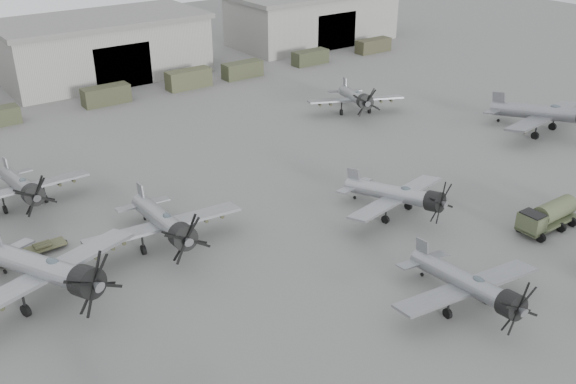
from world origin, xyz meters
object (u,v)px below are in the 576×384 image
object	(u,v)px
aircraft_near_1	(471,286)
aircraft_far_0	(22,186)
fuel_tanker	(548,215)
aircraft_mid_3	(549,114)
aircraft_mid_1	(165,223)
aircraft_mid_0	(49,270)
aircraft_far_1	(356,97)
tug_trailer	(14,256)
aircraft_mid_2	(400,195)

from	to	relation	value
aircraft_near_1	aircraft_far_0	size ratio (longest dim) A/B	0.98
aircraft_near_1	fuel_tanker	bearing A→B (deg)	21.39
aircraft_mid_3	aircraft_mid_1	bearing A→B (deg)	168.89
aircraft_mid_0	aircraft_far_1	bearing A→B (deg)	3.32
aircraft_mid_0	fuel_tanker	xyz separation A→B (m)	(36.68, -13.92, -1.17)
aircraft_mid_1	tug_trailer	size ratio (longest dim) A/B	2.06
fuel_tanker	aircraft_near_1	bearing A→B (deg)	-165.71
aircraft_mid_3	fuel_tanker	size ratio (longest dim) A/B	2.27
aircraft_far_0	aircraft_mid_2	bearing A→B (deg)	-38.98
aircraft_mid_1	fuel_tanker	distance (m)	31.38
aircraft_mid_1	aircraft_far_0	distance (m)	15.34
aircraft_mid_1	aircraft_mid_3	size ratio (longest dim) A/B	0.91
aircraft_mid_2	aircraft_mid_3	bearing A→B (deg)	-1.47
aircraft_near_1	aircraft_mid_3	distance (m)	37.26
aircraft_mid_2	aircraft_mid_3	xyz separation A→B (m)	(27.52, 4.32, 0.47)
aircraft_far_1	aircraft_mid_1	bearing A→B (deg)	-130.28
aircraft_mid_2	aircraft_far_0	bearing A→B (deg)	131.15
aircraft_mid_2	aircraft_far_0	xyz separation A→B (m)	(-25.81, 20.50, 0.07)
aircraft_mid_1	fuel_tanker	bearing A→B (deg)	-25.03
aircraft_mid_1	fuel_tanker	xyz separation A→B (m)	(27.11, -15.77, -0.94)
aircraft_mid_2	aircraft_mid_3	world-z (taller)	aircraft_mid_3
aircraft_mid_3	aircraft_far_1	bearing A→B (deg)	118.06
fuel_tanker	aircraft_far_1	bearing A→B (deg)	78.70
aircraft_mid_1	aircraft_mid_3	world-z (taller)	aircraft_mid_3
aircraft_near_1	aircraft_mid_1	world-z (taller)	aircraft_mid_1
aircraft_mid_2	tug_trailer	size ratio (longest dim) A/B	1.86
aircraft_near_1	aircraft_mid_2	distance (m)	13.75
aircraft_mid_1	aircraft_far_1	bearing A→B (deg)	29.92
aircraft_mid_1	aircraft_mid_3	bearing A→B (deg)	1.94
aircraft_mid_0	aircraft_far_1	xyz separation A→B (m)	(42.77, 17.16, -0.37)
aircraft_far_1	aircraft_mid_2	bearing A→B (deg)	-98.21
aircraft_mid_3	aircraft_far_0	size ratio (longest dim) A/B	1.20
aircraft_near_1	aircraft_far_0	distance (m)	38.64
fuel_tanker	aircraft_mid_2	bearing A→B (deg)	133.45
aircraft_mid_1	aircraft_far_1	xyz separation A→B (m)	(33.20, 15.31, -0.14)
aircraft_mid_2	aircraft_far_1	xyz separation A→B (m)	(14.53, 22.24, 0.10)
aircraft_near_1	aircraft_mid_0	distance (m)	28.58
aircraft_far_0	fuel_tanker	distance (m)	45.11
aircraft_mid_1	aircraft_mid_2	world-z (taller)	aircraft_mid_1
aircraft_near_1	tug_trailer	distance (m)	33.94
aircraft_mid_3	aircraft_far_1	size ratio (longest dim) A/B	1.21
aircraft_near_1	aircraft_mid_2	bearing A→B (deg)	72.33
aircraft_mid_2	tug_trailer	bearing A→B (deg)	147.02
aircraft_mid_1	aircraft_near_1	bearing A→B (deg)	-51.16
aircraft_mid_3	aircraft_mid_2	bearing A→B (deg)	-178.96
tug_trailer	fuel_tanker	bearing A→B (deg)	-31.01
aircraft_far_0	aircraft_far_1	world-z (taller)	aircraft_far_1
aircraft_mid_3	tug_trailer	xyz separation A→B (m)	(-56.57, 7.76, -2.07)
aircraft_mid_0	fuel_tanker	distance (m)	39.25
aircraft_mid_0	aircraft_mid_1	bearing A→B (deg)	-7.62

